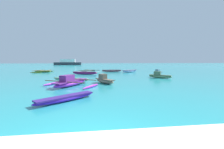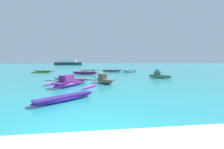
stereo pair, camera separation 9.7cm
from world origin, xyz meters
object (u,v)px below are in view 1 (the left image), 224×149
moored_boat_6 (112,71)px  moored_boat_9 (160,76)px  moored_boat_4 (43,71)px  moored_boat_5 (158,73)px  moored_boat_1 (104,80)px  moored_boat_2 (71,82)px  moored_boat_0 (66,98)px  moored_boat_7 (130,71)px  distant_ferry (68,63)px  moored_boat_10 (88,71)px  moored_boat_8 (85,73)px  moored_boat_3 (71,79)px

moored_boat_6 → moored_boat_9: bearing=-66.4°
moored_boat_4 → moored_boat_5: bearing=-3.1°
moored_boat_4 → moored_boat_1: bearing=-37.2°
moored_boat_6 → moored_boat_2: bearing=-109.5°
moored_boat_0 → moored_boat_7: moored_boat_7 is taller
moored_boat_7 → moored_boat_5: bearing=-94.8°
moored_boat_0 → distant_ferry: size_ratio=0.24×
moored_boat_7 → distant_ferry: size_ratio=0.26×
moored_boat_5 → moored_boat_9: 4.48m
moored_boat_0 → moored_boat_1: (2.55, 6.14, 0.14)m
moored_boat_10 → moored_boat_0: bearing=-139.1°
moored_boat_8 → moored_boat_7: bearing=40.2°
distant_ferry → moored_boat_7: bearing=-68.9°
moored_boat_8 → moored_boat_2: bearing=-75.4°
moored_boat_5 → moored_boat_8: 11.50m
moored_boat_5 → moored_boat_8: bearing=119.8°
moored_boat_4 → moored_boat_5: 20.88m
moored_boat_10 → moored_boat_3: bearing=-144.9°
moored_boat_8 → moored_boat_9: bearing=-14.9°
moored_boat_0 → moored_boat_1: size_ratio=1.23×
moored_boat_7 → moored_boat_10: moored_boat_10 is taller
moored_boat_1 → moored_boat_3: (-3.46, 1.83, -0.11)m
moored_boat_0 → moored_boat_10: bearing=48.9°
moored_boat_2 → moored_boat_9: moored_boat_2 is taller
moored_boat_8 → moored_boat_0: bearing=-72.7°
moored_boat_7 → moored_boat_4: bearing=136.9°
moored_boat_1 → moored_boat_7: bearing=124.2°
moored_boat_0 → distant_ferry: bearing=59.9°
moored_boat_2 → moored_boat_6: moored_boat_2 is taller
moored_boat_10 → moored_boat_6: bearing=-32.4°
moored_boat_5 → moored_boat_4: bearing=108.8°
moored_boat_9 → moored_boat_10: (-9.18, 9.67, -0.07)m
moored_boat_3 → moored_boat_10: moored_boat_10 is taller
distant_ferry → moored_boat_1: bearing=-77.8°
moored_boat_6 → moored_boat_9: (4.75, -10.85, 0.06)m
moored_boat_3 → moored_boat_7: size_ratio=1.15×
moored_boat_0 → moored_boat_9: (9.78, 9.63, 0.13)m
moored_boat_6 → moored_boat_9: moored_boat_9 is taller
moored_boat_0 → moored_boat_9: moored_boat_9 is taller
moored_boat_2 → distant_ferry: distant_ferry is taller
moored_boat_5 → moored_boat_6: bearing=83.8°
moored_boat_6 → moored_boat_9: size_ratio=1.52×
moored_boat_9 → moored_boat_6: bearing=152.1°
moored_boat_9 → distant_ferry: size_ratio=0.20×
moored_boat_2 → moored_boat_3: 3.13m
moored_boat_8 → distant_ferry: size_ratio=0.31×
moored_boat_9 → distant_ferry: bearing=147.8°
moored_boat_5 → moored_boat_0: bearing=-179.8°
moored_boat_7 → moored_boat_8: moored_boat_7 is taller
moored_boat_6 → moored_boat_8: moored_boat_6 is taller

